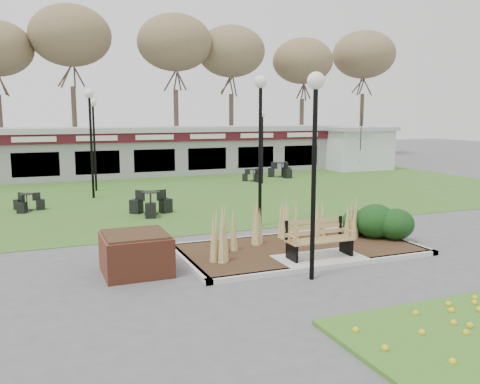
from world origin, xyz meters
name	(u,v)px	position (x,y,z in m)	size (l,w,h in m)	color
ground	(322,264)	(0.00, 0.00, 0.00)	(100.00, 100.00, 0.00)	#515154
lawn	(187,194)	(0.00, 12.00, 0.01)	(34.00, 16.00, 0.02)	#34651F
flower_bed	(470,335)	(0.00, -4.60, 0.07)	(4.20, 3.00, 0.16)	#376A1E
planting_bed	(337,233)	(1.27, 1.35, 0.37)	(6.75, 3.40, 1.27)	#352215
park_bench	(318,238)	(0.00, 0.25, 0.59)	(1.70, 0.66, 0.93)	olive
brick_planter	(136,253)	(-4.40, 1.00, 0.48)	(1.50, 1.50, 0.95)	brown
food_pavilion	(149,151)	(0.00, 19.96, 1.48)	(24.60, 3.40, 2.90)	gray
service_hut	(356,148)	(13.50, 18.00, 1.45)	(4.40, 3.40, 2.83)	silver
tree_backdrop	(123,49)	(0.00, 28.00, 8.36)	(47.24, 5.24, 10.36)	#47382B
lamp_post_near_left	(315,130)	(-0.86, -0.94, 3.31)	(0.38, 0.38, 4.54)	black
lamp_post_mid_left	(90,119)	(-4.13, 12.32, 3.44)	(0.39, 0.39, 4.72)	black
lamp_post_mid_right	(260,118)	(0.28, 4.37, 3.54)	(0.40, 0.40, 4.86)	black
lamp_post_far_right	(262,131)	(4.68, 13.80, 2.78)	(0.32, 0.32, 3.82)	black
lamp_post_far_left	(94,124)	(-3.77, 14.43, 3.18)	(0.36, 0.36, 4.36)	black
bistro_set_a	(151,207)	(-2.60, 7.68, 0.30)	(1.55, 1.53, 0.85)	black
bistro_set_b	(27,205)	(-6.81, 10.17, 0.24)	(1.14, 1.22, 0.65)	black
bistro_set_c	(254,177)	(4.65, 14.86, 0.24)	(1.22, 1.11, 0.65)	black
bistro_set_d	(282,172)	(6.91, 15.92, 0.30)	(1.58, 1.45, 0.85)	black
patio_umbrella	(360,148)	(12.04, 15.50, 1.63)	(2.71, 2.73, 2.56)	black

